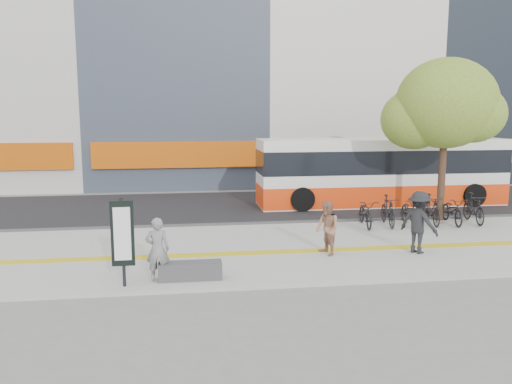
{
  "coord_description": "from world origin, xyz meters",
  "views": [
    {
      "loc": [
        -2.7,
        -13.88,
        4.31
      ],
      "look_at": [
        -0.46,
        2.0,
        1.78
      ],
      "focal_mm": 36.11,
      "sensor_mm": 36.0,
      "label": 1
    }
  ],
  "objects": [
    {
      "name": "curb",
      "position": [
        0.0,
        5.0,
        0.07
      ],
      "size": [
        40.0,
        0.25,
        0.14
      ],
      "primitive_type": "cube",
      "color": "#38383A",
      "rests_on": "ground"
    },
    {
      "name": "ground",
      "position": [
        0.0,
        0.0,
        0.0
      ],
      "size": [
        120.0,
        120.0,
        0.0
      ],
      "primitive_type": "plane",
      "color": "slate",
      "rests_on": "ground"
    },
    {
      "name": "seated_woman",
      "position": [
        -3.4,
        -1.2,
        0.89
      ],
      "size": [
        0.6,
        0.4,
        1.63
      ],
      "primitive_type": "imported",
      "rotation": [
        0.0,
        0.0,
        3.12
      ],
      "color": "black",
      "rests_on": "sidewalk"
    },
    {
      "name": "tactile_strip",
      "position": [
        0.0,
        1.0,
        0.09
      ],
      "size": [
        40.0,
        0.45,
        0.01
      ],
      "primitive_type": "cube",
      "color": "gold",
      "rests_on": "sidewalk"
    },
    {
      "name": "street",
      "position": [
        0.0,
        9.0,
        0.03
      ],
      "size": [
        40.0,
        8.0,
        0.06
      ],
      "primitive_type": "cube",
      "color": "black",
      "rests_on": "ground"
    },
    {
      "name": "bus",
      "position": [
        6.25,
        8.5,
        1.47
      ],
      "size": [
        11.29,
        2.68,
        3.01
      ],
      "color": "silver",
      "rests_on": "street"
    },
    {
      "name": "bicycle_row",
      "position": [
        6.02,
        4.0,
        0.61
      ],
      "size": [
        5.13,
        2.01,
        1.13
      ],
      "color": "black",
      "rests_on": "sidewalk"
    },
    {
      "name": "sidewalk",
      "position": [
        0.0,
        1.5,
        0.04
      ],
      "size": [
        40.0,
        7.0,
        0.08
      ],
      "primitive_type": "cube",
      "color": "gray",
      "rests_on": "ground"
    },
    {
      "name": "pedestrian_tan",
      "position": [
        1.46,
        0.52,
        0.89
      ],
      "size": [
        0.79,
        0.92,
        1.62
      ],
      "primitive_type": "imported",
      "rotation": [
        0.0,
        0.0,
        -1.31
      ],
      "color": "#996950",
      "rests_on": "sidewalk"
    },
    {
      "name": "bench",
      "position": [
        -2.6,
        -1.2,
        0.3
      ],
      "size": [
        1.6,
        0.45,
        0.45
      ],
      "primitive_type": "cube",
      "color": "#38383A",
      "rests_on": "sidewalk"
    },
    {
      "name": "pedestrian_dark",
      "position": [
        4.23,
        0.35,
        1.02
      ],
      "size": [
        1.26,
        1.39,
        1.87
      ],
      "primitive_type": "imported",
      "rotation": [
        0.0,
        0.0,
        2.17
      ],
      "color": "black",
      "rests_on": "sidewalk"
    },
    {
      "name": "signboard",
      "position": [
        -4.2,
        -1.51,
        1.37
      ],
      "size": [
        0.55,
        0.1,
        2.2
      ],
      "color": "black",
      "rests_on": "sidewalk"
    },
    {
      "name": "street_tree",
      "position": [
        7.18,
        4.82,
        4.51
      ],
      "size": [
        4.4,
        3.8,
        6.31
      ],
      "color": "#362218",
      "rests_on": "sidewalk"
    }
  ]
}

